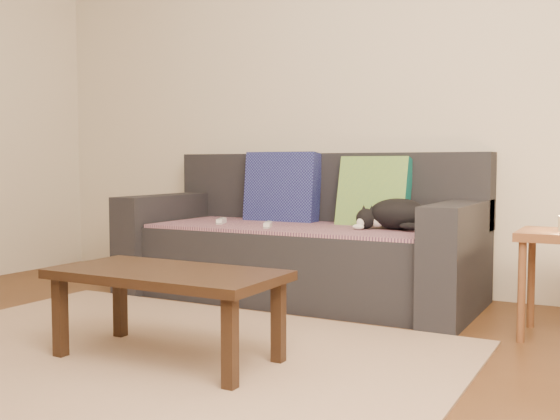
{
  "coord_description": "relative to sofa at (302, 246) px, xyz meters",
  "views": [
    {
      "loc": [
        1.74,
        -1.94,
        0.8
      ],
      "look_at": [
        0.05,
        1.2,
        0.55
      ],
      "focal_mm": 42.0,
      "sensor_mm": 36.0,
      "label": 1
    }
  ],
  "objects": [
    {
      "name": "sofa",
      "position": [
        0.0,
        0.0,
        0.0
      ],
      "size": [
        2.1,
        0.94,
        0.87
      ],
      "color": "#232328",
      "rests_on": "ground"
    },
    {
      "name": "back_wall",
      "position": [
        0.0,
        0.43,
        0.99
      ],
      "size": [
        4.5,
        0.04,
        2.6
      ],
      "primitive_type": "cube",
      "color": "beige",
      "rests_on": "ground"
    },
    {
      "name": "cushion_navy",
      "position": [
        -0.23,
        0.17,
        0.32
      ],
      "size": [
        0.49,
        0.18,
        0.5
      ],
      "primitive_type": "cube",
      "rotation": [
        -0.11,
        0.0,
        0.0
      ],
      "color": "#14114A",
      "rests_on": "throw_blanket"
    },
    {
      "name": "wii_remote_b",
      "position": [
        -0.08,
        -0.28,
        0.15
      ],
      "size": [
        0.09,
        0.15,
        0.03
      ],
      "primitive_type": "cube",
      "rotation": [
        0.0,
        0.0,
        1.97
      ],
      "color": "white",
      "rests_on": "throw_blanket"
    },
    {
      "name": "cat",
      "position": [
        0.6,
        -0.04,
        0.21
      ],
      "size": [
        0.42,
        0.31,
        0.17
      ],
      "rotation": [
        0.0,
        0.0,
        -0.22
      ],
      "color": "black",
      "rests_on": "throw_blanket"
    },
    {
      "name": "wii_remote_a",
      "position": [
        -0.45,
        -0.19,
        0.15
      ],
      "size": [
        0.09,
        0.15,
        0.03
      ],
      "primitive_type": "cube",
      "rotation": [
        0.0,
        0.0,
        1.95
      ],
      "color": "white",
      "rests_on": "throw_blanket"
    },
    {
      "name": "rug",
      "position": [
        0.0,
        -1.42,
        -0.3
      ],
      "size": [
        2.5,
        1.8,
        0.01
      ],
      "primitive_type": "cube",
      "color": "tan",
      "rests_on": "ground"
    },
    {
      "name": "coffee_table",
      "position": [
        0.11,
        -1.43,
        0.02
      ],
      "size": [
        0.94,
        0.47,
        0.38
      ],
      "color": "black",
      "rests_on": "rug"
    },
    {
      "name": "throw_blanket",
      "position": [
        0.0,
        -0.09,
        0.12
      ],
      "size": [
        1.66,
        0.74,
        0.02
      ],
      "primitive_type": "cube",
      "color": "#3D2443",
      "rests_on": "sofa"
    },
    {
      "name": "cushion_green",
      "position": [
        0.39,
        0.17,
        0.32
      ],
      "size": [
        0.42,
        0.2,
        0.44
      ],
      "primitive_type": "cube",
      "rotation": [
        -0.24,
        0.0,
        0.0
      ],
      "color": "#0E5C5A",
      "rests_on": "throw_blanket"
    },
    {
      "name": "ground",
      "position": [
        0.0,
        -1.57,
        -0.31
      ],
      "size": [
        4.5,
        4.5,
        0.0
      ],
      "primitive_type": "plane",
      "color": "brown",
      "rests_on": "ground"
    }
  ]
}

